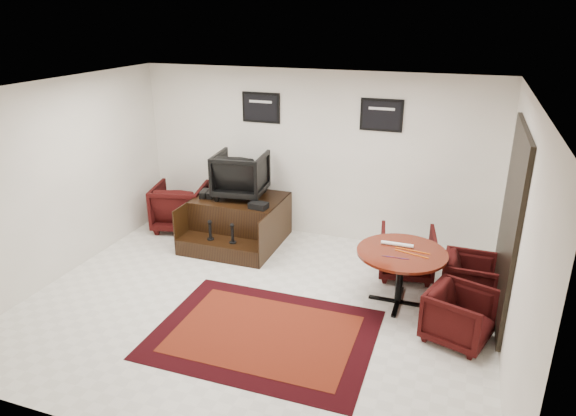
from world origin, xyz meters
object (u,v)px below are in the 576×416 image
Objects in this scene: shine_chair at (241,172)px; table_chair_corner at (460,313)px; shine_podium at (239,222)px; meeting_table at (401,258)px; armchair_side at (180,204)px; table_chair_back at (407,250)px; table_chair_window at (471,278)px.

shine_chair is 1.16× the size of table_chair_corner.
shine_podium is 3.99m from table_chair_corner.
meeting_table is 1.03m from table_chair_corner.
armchair_side is at bearing 86.92° from table_chair_corner.
table_chair_back is at bearing 90.85° from meeting_table.
armchair_side reaches higher than table_chair_back.
shine_podium is at bearing 82.82° from table_chair_corner.
meeting_table is (2.83, -1.13, 0.32)m from shine_podium.
table_chair_corner is at bearing 146.29° from shine_chair.
table_chair_back reaches higher than meeting_table.
shine_chair is at bearing 155.73° from meeting_table.
shine_chair is 3.14m from meeting_table.
armchair_side is (-1.21, 0.17, 0.10)m from shine_podium.
shine_chair reaches higher than table_chair_window.
table_chair_corner is (0.79, -1.43, -0.04)m from table_chair_back.
table_chair_window is at bearing 159.74° from shine_chair.
table_chair_window is at bearing 155.48° from armchair_side.
shine_podium is at bearing 83.80° from shine_chair.
armchair_side is 4.24m from meeting_table.
table_chair_back is 1.11× the size of table_chair_window.
shine_chair reaches higher than meeting_table.
shine_podium is 2.83m from table_chair_back.
armchair_side is 0.78× the size of meeting_table.
shine_chair is 0.72× the size of meeting_table.
shine_podium reaches higher than table_chair_corner.
shine_podium is at bearing -14.72° from table_chair_back.
meeting_table is at bearing 70.66° from table_chair_corner.
table_chair_corner is (-0.10, -0.95, 0.00)m from table_chair_window.
table_chair_window is (3.71, -0.93, -0.81)m from shine_chair.
shine_podium reaches higher than table_chair_window.
table_chair_window is 0.99× the size of table_chair_corner.
meeting_table reaches higher than table_chair_window.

